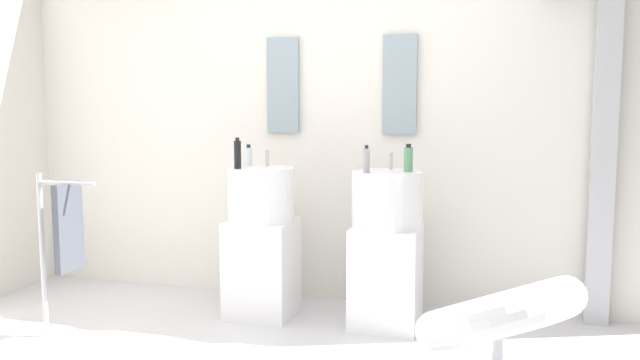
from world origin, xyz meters
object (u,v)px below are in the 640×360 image
object	(u,v)px
pedestal_sink_right	(386,248)
soap_bottle_clear	(249,156)
shower_column	(601,148)
pedestal_sink_left	(262,240)
soap_bottle_green	(408,159)
soap_bottle_black	(238,154)
lounge_chair	(498,324)
soap_bottle_grey	(366,160)
towel_rack	(64,231)

from	to	relation	value
pedestal_sink_right	soap_bottle_clear	bearing A→B (deg)	174.48
shower_column	soap_bottle_clear	size ratio (longest dim) A/B	14.85
pedestal_sink_left	soap_bottle_green	bearing A→B (deg)	0.95
soap_bottle_black	soap_bottle_green	bearing A→B (deg)	5.67
lounge_chair	soap_bottle_clear	bearing A→B (deg)	149.14
pedestal_sink_right	soap_bottle_black	world-z (taller)	soap_bottle_black
pedestal_sink_left	soap_bottle_grey	size ratio (longest dim) A/B	6.54
soap_bottle_green	pedestal_sink_right	bearing A→B (deg)	-172.89
pedestal_sink_right	towel_rack	xyz separation A→B (m)	(-1.71, -0.70, 0.15)
pedestal_sink_left	shower_column	size ratio (longest dim) A/B	0.51
pedestal_sink_right	soap_bottle_grey	distance (m)	0.55
soap_bottle_black	soap_bottle_grey	xyz separation A→B (m)	(0.81, -0.02, -0.02)
lounge_chair	soap_bottle_clear	xyz separation A→B (m)	(-1.57, 0.94, 0.66)
pedestal_sink_right	soap_bottle_clear	size ratio (longest dim) A/B	7.55
shower_column	soap_bottle_clear	xyz separation A→B (m)	(-2.13, -0.29, -0.07)
shower_column	soap_bottle_green	xyz separation A→B (m)	(-1.10, -0.37, -0.06)
pedestal_sink_right	soap_bottle_green	xyz separation A→B (m)	(0.12, 0.02, 0.53)
pedestal_sink_left	soap_bottle_black	xyz separation A→B (m)	(-0.12, -0.09, 0.55)
soap_bottle_clear	soap_bottle_green	xyz separation A→B (m)	(1.03, -0.07, 0.01)
soap_bottle_black	soap_bottle_grey	distance (m)	0.81
pedestal_sink_left	soap_bottle_clear	size ratio (longest dim) A/B	7.55
shower_column	soap_bottle_black	xyz separation A→B (m)	(-2.13, -0.47, -0.05)
towel_rack	soap_bottle_black	world-z (taller)	soap_bottle_black
pedestal_sink_right	soap_bottle_black	xyz separation A→B (m)	(-0.91, -0.09, 0.55)
pedestal_sink_left	towel_rack	world-z (taller)	pedestal_sink_left
lounge_chair	soap_bottle_black	bearing A→B (deg)	154.13
pedestal_sink_left	pedestal_sink_right	xyz separation A→B (m)	(0.79, 0.00, 0.00)
pedestal_sink_right	soap_bottle_grey	world-z (taller)	soap_bottle_grey
pedestal_sink_left	towel_rack	bearing A→B (deg)	-142.60
pedestal_sink_left	soap_bottle_clear	world-z (taller)	soap_bottle_clear
lounge_chair	soap_bottle_grey	xyz separation A→B (m)	(-0.76, 0.74, 0.67)
lounge_chair	soap_bottle_green	xyz separation A→B (m)	(-0.54, 0.87, 0.67)
soap_bottle_green	soap_bottle_grey	world-z (taller)	soap_bottle_green
lounge_chair	pedestal_sink_left	bearing A→B (deg)	149.68
soap_bottle_green	soap_bottle_grey	size ratio (longest dim) A/B	1.02
pedestal_sink_left	lounge_chair	distance (m)	1.69
shower_column	soap_bottle_green	bearing A→B (deg)	-161.50
pedestal_sink_right	soap_bottle_grey	bearing A→B (deg)	-133.60
pedestal_sink_left	soap_bottle_clear	distance (m)	0.54
shower_column	lounge_chair	world-z (taller)	shower_column
pedestal_sink_left	pedestal_sink_right	size ratio (longest dim) A/B	1.00
lounge_chair	pedestal_sink_right	bearing A→B (deg)	127.83
pedestal_sink_left	lounge_chair	bearing A→B (deg)	-30.32
soap_bottle_green	soap_bottle_clear	bearing A→B (deg)	175.96
towel_rack	soap_bottle_green	size ratio (longest dim) A/B	5.86
pedestal_sink_left	soap_bottle_grey	distance (m)	0.88
lounge_chair	soap_bottle_black	size ratio (longest dim) A/B	5.74
towel_rack	soap_bottle_grey	xyz separation A→B (m)	(1.61, 0.59, 0.39)
lounge_chair	soap_bottle_clear	size ratio (longest dim) A/B	7.94
towel_rack	soap_bottle_clear	world-z (taller)	soap_bottle_clear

